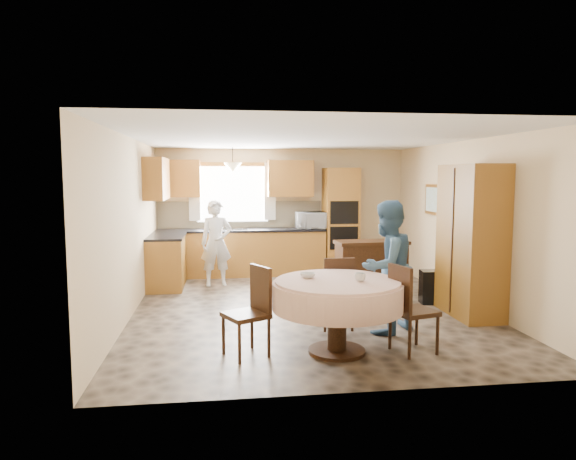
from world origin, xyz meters
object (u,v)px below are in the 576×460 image
Objects in this scene: sideboard at (371,269)px; cupboard at (471,241)px; oven_tower at (341,221)px; chair_back at (338,289)px; person_sink at (216,243)px; dining_table at (337,296)px; chair_left at (252,306)px; chair_right at (408,305)px; person_dining at (387,267)px.

sideboard is 0.56× the size of cupboard.
sideboard is at bearing -88.00° from oven_tower.
chair_back is 0.61× the size of person_sink.
sideboard is at bearing 125.15° from cupboard.
dining_table is 1.47× the size of chair_left.
sideboard is 1.25× the size of chair_back.
sideboard is at bearing -115.89° from chair_back.
chair_back is at bearing -68.37° from person_sink.
dining_table is at bearing -103.72° from oven_tower.
oven_tower is at bearing 12.87° from person_sink.
sideboard is at bearing -24.03° from chair_right.
chair_right is 0.82m from person_dining.
cupboard is at bearing -41.45° from person_sink.
dining_table is 0.89m from chair_back.
chair_back is at bearing 15.16° from chair_right.
chair_left is 0.64× the size of person_sink.
person_dining is (2.13, -3.10, 0.06)m from person_sink.
person_sink is (-1.55, 2.91, 0.25)m from chair_back.
chair_left is at bearing 175.91° from dining_table.
cupboard is at bearing -165.65° from chair_back.
person_sink is (-3.55, 2.49, -0.29)m from cupboard.
person_dining reaches higher than chair_back.
person_sink is 3.76m from person_dining.
person_dining reaches higher than sideboard.
chair_back is 0.57× the size of person_dining.
dining_table is at bearing 66.60° from chair_right.
sideboard is 2.78m from person_sink.
chair_left reaches higher than chair_back.
person_sink is 0.92× the size of person_dining.
sideboard is 1.85m from cupboard.
cupboard is 4.34m from person_sink.
oven_tower is 5.03m from chair_left.
cupboard is 2.11m from chair_back.
oven_tower reaches higher than person_sink.
cupboard is 2.17× the size of chair_left.
oven_tower is 2.14× the size of chair_right.
person_sink is (-2.54, 1.06, 0.34)m from sideboard.
chair_back is 0.68m from person_dining.
sideboard is 1.21× the size of chair_left.
person_sink is at bearing 13.26° from chair_right.
chair_left is 3.73m from person_sink.
person_dining is (-1.42, -0.61, -0.23)m from cupboard.
chair_back is 1.12m from chair_right.
sideboard is 2.12m from person_dining.
oven_tower is 1.39× the size of person_sink.
person_dining is at bearing -95.05° from oven_tower.
sideboard is 1.19× the size of chair_right.
cupboard is at bearing 30.13° from dining_table.
chair_left is (-3.13, -1.21, -0.52)m from cupboard.
chair_left is 1.04× the size of chair_back.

